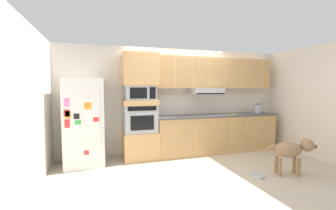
{
  "coord_description": "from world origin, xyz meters",
  "views": [
    {
      "loc": [
        -1.81,
        -4.14,
        1.56
      ],
      "look_at": [
        -0.39,
        0.48,
        1.2
      ],
      "focal_mm": 24.15,
      "sensor_mm": 36.0,
      "label": 1
    }
  ],
  "objects": [
    {
      "name": "ground_plane",
      "position": [
        0.0,
        0.0,
        0.0
      ],
      "size": [
        9.6,
        9.6,
        0.0
      ],
      "primitive_type": "plane",
      "color": "beige"
    },
    {
      "name": "oven_base_cabinet",
      "position": [
        -0.95,
        0.75,
        0.3
      ],
      "size": [
        0.74,
        0.62,
        0.6
      ],
      "primitive_type": "cube",
      "color": "tan",
      "rests_on": "ground"
    },
    {
      "name": "dog_food_bowl",
      "position": [
        0.82,
        -0.94,
        0.03
      ],
      "size": [
        0.2,
        0.2,
        0.06
      ],
      "color": "#B2B7BC",
      "rests_on": "ground"
    },
    {
      "name": "appliance_mid_shelf",
      "position": [
        -0.95,
        0.75,
        1.25
      ],
      "size": [
        0.74,
        0.62,
        0.1
      ],
      "primitive_type": "cube",
      "color": "tan",
      "rests_on": "built_in_oven"
    },
    {
      "name": "lower_cabinet_run",
      "position": [
        0.94,
        0.75,
        0.44
      ],
      "size": [
        3.04,
        0.63,
        0.88
      ],
      "color": "tan",
      "rests_on": "ground"
    },
    {
      "name": "screwdriver",
      "position": [
        1.32,
        0.67,
        0.93
      ],
      "size": [
        0.16,
        0.15,
        0.03
      ],
      "color": "yellow",
      "rests_on": "countertop_slab"
    },
    {
      "name": "microwave",
      "position": [
        -0.95,
        0.75,
        1.46
      ],
      "size": [
        0.64,
        0.54,
        0.32
      ],
      "color": "#A8AAAF",
      "rests_on": "appliance_mid_shelf"
    },
    {
      "name": "side_panel_right",
      "position": [
        2.8,
        0.0,
        1.25
      ],
      "size": [
        0.12,
        7.1,
        2.5
      ],
      "primitive_type": "cube",
      "color": "silver",
      "rests_on": "ground"
    },
    {
      "name": "back_kitchen_wall",
      "position": [
        0.0,
        1.11,
        1.25
      ],
      "size": [
        6.2,
        0.12,
        2.5
      ],
      "primitive_type": "cube",
      "color": "beige",
      "rests_on": "ground"
    },
    {
      "name": "side_panel_left",
      "position": [
        -2.8,
        0.0,
        1.25
      ],
      "size": [
        0.12,
        7.1,
        2.5
      ],
      "primitive_type": "cube",
      "color": "beige",
      "rests_on": "ground"
    },
    {
      "name": "upper_cabinet_with_hood",
      "position": [
        0.92,
        0.87,
        1.9
      ],
      "size": [
        3.04,
        0.48,
        0.88
      ],
      "color": "tan",
      "rests_on": "backsplash_panel"
    },
    {
      "name": "countertop_slab",
      "position": [
        0.94,
        0.75,
        0.9
      ],
      "size": [
        3.08,
        0.64,
        0.04
      ],
      "primitive_type": "cube",
      "color": "#4C4C51",
      "rests_on": "lower_cabinet_run"
    },
    {
      "name": "refrigerator",
      "position": [
        -2.09,
        0.68,
        0.88
      ],
      "size": [
        0.76,
        0.73,
        1.76
      ],
      "color": "white",
      "rests_on": "ground"
    },
    {
      "name": "backsplash_panel",
      "position": [
        0.94,
        1.04,
        1.17
      ],
      "size": [
        3.08,
        0.02,
        0.5
      ],
      "primitive_type": "cube",
      "color": "silver",
      "rests_on": "countertop_slab"
    },
    {
      "name": "appliance_upper_cabinet",
      "position": [
        -0.95,
        0.75,
        1.96
      ],
      "size": [
        0.74,
        0.62,
        0.68
      ],
      "primitive_type": "cube",
      "color": "tan",
      "rests_on": "microwave"
    },
    {
      "name": "electric_kettle",
      "position": [
        2.09,
        0.7,
        1.03
      ],
      "size": [
        0.17,
        0.17,
        0.24
      ],
      "color": "#A8AAAF",
      "rests_on": "countertop_slab"
    },
    {
      "name": "dog",
      "position": [
        1.49,
        -1.0,
        0.46
      ],
      "size": [
        0.88,
        0.44,
        0.68
      ],
      "rotation": [
        0.0,
        0.0,
        -0.33
      ],
      "color": "#997551",
      "rests_on": "ground"
    },
    {
      "name": "built_in_oven",
      "position": [
        -0.95,
        0.75,
        0.9
      ],
      "size": [
        0.7,
        0.62,
        0.6
      ],
      "color": "#A8AAAF",
      "rests_on": "oven_base_cabinet"
    }
  ]
}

